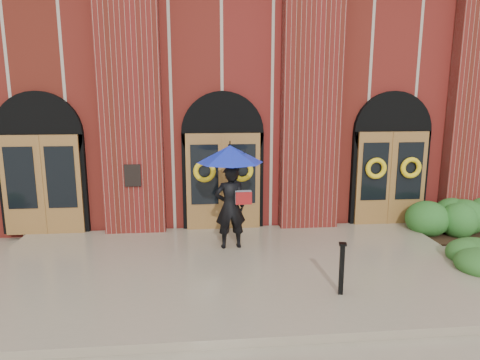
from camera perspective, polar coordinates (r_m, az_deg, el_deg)
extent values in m
plane|color=gray|center=(8.88, -1.12, -12.70)|extent=(90.00, 90.00, 0.00)
cube|color=gray|center=(8.98, -1.20, -11.88)|extent=(10.00, 5.30, 0.15)
cube|color=maroon|center=(16.99, -3.55, 11.01)|extent=(16.00, 12.00, 7.00)
cube|color=black|center=(10.85, -14.13, 0.59)|extent=(0.40, 0.05, 0.55)
cube|color=maroon|center=(10.92, -14.41, 10.42)|extent=(1.50, 0.45, 7.00)
cube|color=maroon|center=(11.17, 9.46, 10.63)|extent=(1.50, 0.45, 7.00)
cube|color=maroon|center=(13.07, 29.17, 9.46)|extent=(1.50, 0.45, 7.00)
cube|color=#9B6532|center=(11.68, -24.87, -0.64)|extent=(1.90, 0.10, 2.50)
cylinder|color=black|center=(11.64, -25.17, 5.54)|extent=(2.10, 0.22, 2.10)
cube|color=#9B6532|center=(11.03, -2.25, -0.22)|extent=(1.90, 0.10, 2.50)
cylinder|color=black|center=(10.99, -2.34, 6.33)|extent=(2.10, 0.22, 2.10)
cube|color=#9B6532|center=(12.14, 19.46, 0.21)|extent=(1.90, 0.10, 2.50)
cylinder|color=black|center=(12.10, 19.58, 6.15)|extent=(2.10, 0.22, 2.10)
torus|color=yellow|center=(10.84, -4.76, 1.15)|extent=(0.57, 0.13, 0.57)
torus|color=yellow|center=(10.89, 0.30, 1.25)|extent=(0.57, 0.13, 0.57)
torus|color=yellow|center=(11.79, 17.68, 1.49)|extent=(0.57, 0.13, 0.57)
torus|color=yellow|center=(12.20, 21.84, 1.52)|extent=(0.57, 0.13, 0.57)
imported|color=black|center=(9.71, -1.31, -3.60)|extent=(0.74, 0.53, 1.92)
cone|color=#162AB0|center=(9.47, -1.34, 3.49)|extent=(1.63, 1.63, 0.38)
cylinder|color=black|center=(9.51, -1.00, 0.41)|extent=(0.02, 0.02, 0.64)
cube|color=#AFB2B4|center=(9.52, 0.45, -2.32)|extent=(0.37, 0.21, 0.28)
cube|color=maroon|center=(9.42, 0.51, -2.46)|extent=(0.36, 0.06, 0.28)
cube|color=black|center=(7.85, 13.38, -11.56)|extent=(0.10, 0.10, 0.91)
cube|color=black|center=(7.68, 13.55, -8.31)|extent=(0.15, 0.15, 0.04)
ellipsoid|color=#26531E|center=(10.44, 28.41, -8.79)|extent=(1.51, 1.29, 0.53)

